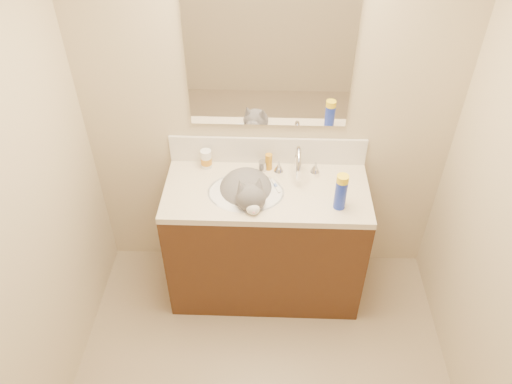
# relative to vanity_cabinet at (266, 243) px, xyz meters

# --- Properties ---
(room_shell) EXTENTS (2.24, 2.54, 2.52)m
(room_shell) POSITION_rel_vanity_cabinet_xyz_m (0.00, -0.97, 1.08)
(room_shell) COLOR #C6B493
(room_shell) RESTS_ON ground
(vanity_cabinet) EXTENTS (1.20, 0.55, 0.82)m
(vanity_cabinet) POSITION_rel_vanity_cabinet_xyz_m (0.00, 0.00, 0.00)
(vanity_cabinet) COLOR #3F2211
(vanity_cabinet) RESTS_ON ground
(counter_slab) EXTENTS (1.20, 0.55, 0.04)m
(counter_slab) POSITION_rel_vanity_cabinet_xyz_m (0.00, 0.00, 0.43)
(counter_slab) COLOR beige
(counter_slab) RESTS_ON vanity_cabinet
(basin) EXTENTS (0.45, 0.36, 0.14)m
(basin) POSITION_rel_vanity_cabinet_xyz_m (-0.12, -0.03, 0.38)
(basin) COLOR white
(basin) RESTS_ON vanity_cabinet
(faucet) EXTENTS (0.28, 0.20, 0.21)m
(faucet) POSITION_rel_vanity_cabinet_xyz_m (0.18, 0.14, 0.54)
(faucet) COLOR silver
(faucet) RESTS_ON counter_slab
(cat) EXTENTS (0.43, 0.48, 0.34)m
(cat) POSITION_rel_vanity_cabinet_xyz_m (-0.11, -0.02, 0.43)
(cat) COLOR #575457
(cat) RESTS_ON basin
(backsplash) EXTENTS (1.20, 0.02, 0.18)m
(backsplash) POSITION_rel_vanity_cabinet_xyz_m (0.00, 0.26, 0.54)
(backsplash) COLOR silver
(backsplash) RESTS_ON counter_slab
(mirror) EXTENTS (0.90, 0.02, 0.80)m
(mirror) POSITION_rel_vanity_cabinet_xyz_m (0.00, 0.26, 1.13)
(mirror) COLOR white
(mirror) RESTS_ON room_shell
(pill_bottle) EXTENTS (0.08, 0.08, 0.12)m
(pill_bottle) POSITION_rel_vanity_cabinet_xyz_m (-0.37, 0.20, 0.51)
(pill_bottle) COLOR white
(pill_bottle) RESTS_ON counter_slab
(pill_label) EXTENTS (0.08, 0.08, 0.04)m
(pill_label) POSITION_rel_vanity_cabinet_xyz_m (-0.37, 0.20, 0.50)
(pill_label) COLOR orange
(pill_label) RESTS_ON pill_bottle
(silver_jar) EXTENTS (0.06, 0.06, 0.06)m
(silver_jar) POSITION_rel_vanity_cabinet_xyz_m (-0.03, 0.19, 0.48)
(silver_jar) COLOR #B7B7BC
(silver_jar) RESTS_ON counter_slab
(amber_bottle) EXTENTS (0.05, 0.05, 0.11)m
(amber_bottle) POSITION_rel_vanity_cabinet_xyz_m (0.01, 0.20, 0.50)
(amber_bottle) COLOR #C68417
(amber_bottle) RESTS_ON counter_slab
(toothbrush) EXTENTS (0.06, 0.13, 0.01)m
(toothbrush) POSITION_rel_vanity_cabinet_xyz_m (0.05, 0.03, 0.45)
(toothbrush) COLOR white
(toothbrush) RESTS_ON counter_slab
(toothbrush_head) EXTENTS (0.02, 0.03, 0.01)m
(toothbrush_head) POSITION_rel_vanity_cabinet_xyz_m (0.05, 0.03, 0.46)
(toothbrush_head) COLOR #6380D3
(toothbrush_head) RESTS_ON counter_slab
(spray_can) EXTENTS (0.08, 0.08, 0.18)m
(spray_can) POSITION_rel_vanity_cabinet_xyz_m (0.41, -0.14, 0.54)
(spray_can) COLOR #1B32BF
(spray_can) RESTS_ON counter_slab
(spray_cap) EXTENTS (0.08, 0.08, 0.04)m
(spray_cap) POSITION_rel_vanity_cabinet_xyz_m (0.41, -0.14, 0.65)
(spray_cap) COLOR yellow
(spray_cap) RESTS_ON spray_can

